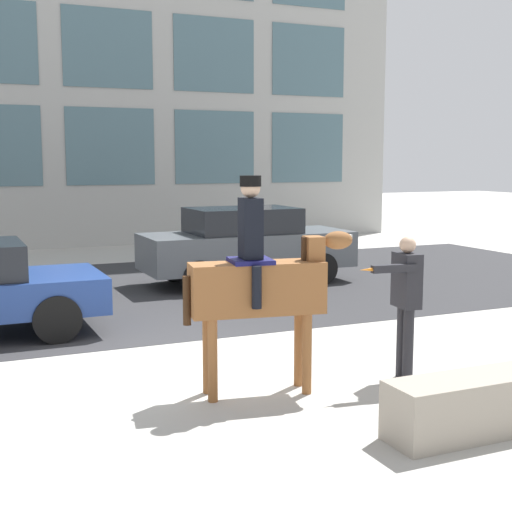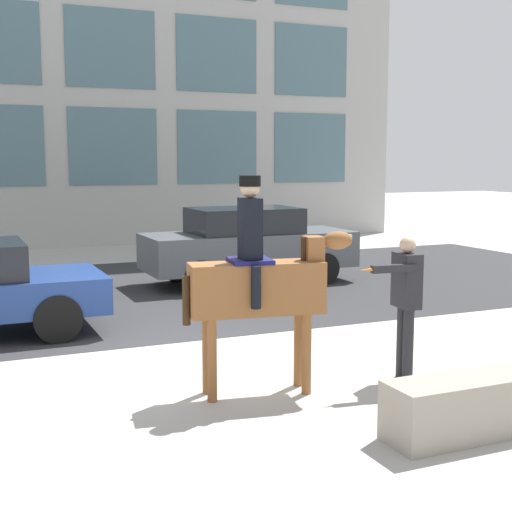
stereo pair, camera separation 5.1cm
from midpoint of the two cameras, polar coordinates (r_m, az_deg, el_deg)
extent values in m
plane|color=#B2AFA8|center=(10.18, -5.06, -7.55)|extent=(80.00, 80.00, 0.00)
cube|color=#2D2D30|center=(14.64, -11.08, -2.95)|extent=(23.44, 8.50, 0.01)
cube|color=slate|center=(22.66, -11.60, 8.58)|extent=(2.75, 0.02, 2.36)
cube|color=slate|center=(23.64, -3.34, 8.68)|extent=(2.75, 0.02, 2.36)
cube|color=slate|center=(25.06, 4.12, 8.61)|extent=(2.75, 0.02, 2.36)
cube|color=slate|center=(22.91, -11.81, 15.98)|extent=(2.75, 0.02, 2.36)
cube|color=slate|center=(23.88, -3.40, 15.78)|extent=(2.75, 0.02, 2.36)
cube|color=slate|center=(25.28, 4.19, 15.32)|extent=(2.75, 0.02, 2.36)
cube|color=brown|center=(8.06, -0.09, -2.58)|extent=(1.58, 0.68, 0.59)
cylinder|color=brown|center=(8.53, 3.26, -7.28)|extent=(0.11, 0.11, 0.94)
cylinder|color=brown|center=(8.24, 3.92, -7.81)|extent=(0.11, 0.11, 0.94)
cylinder|color=brown|center=(8.26, -4.09, -7.78)|extent=(0.11, 0.11, 0.94)
cylinder|color=brown|center=(7.97, -3.68, -8.35)|extent=(0.11, 0.11, 0.94)
cube|color=brown|center=(8.20, 4.46, -0.10)|extent=(0.24, 0.27, 0.48)
cube|color=#382314|center=(8.16, 3.66, 0.01)|extent=(0.05, 0.08, 0.43)
ellipsoid|color=brown|center=(8.28, 6.40, 1.26)|extent=(0.38, 0.25, 0.21)
cube|color=silver|center=(8.32, 7.08, 1.42)|extent=(0.13, 0.07, 0.08)
cylinder|color=#382314|center=(7.92, -5.74, -3.57)|extent=(0.09, 0.09, 0.55)
cube|color=#14144C|center=(7.99, -0.62, -0.39)|extent=(0.53, 0.55, 0.05)
cube|color=black|center=(7.95, -0.62, 2.24)|extent=(0.27, 0.35, 0.68)
sphere|color=#D1A889|center=(7.92, -0.63, 5.46)|extent=(0.22, 0.22, 0.22)
cylinder|color=black|center=(7.92, -0.63, 6.02)|extent=(0.24, 0.24, 0.12)
cylinder|color=black|center=(8.29, -1.07, -1.88)|extent=(0.11, 0.11, 0.47)
cylinder|color=black|center=(7.78, -0.13, -2.52)|extent=(0.11, 0.11, 0.47)
cylinder|color=#232328|center=(8.88, 11.91, -6.96)|extent=(0.13, 0.13, 0.90)
cylinder|color=#232328|center=(9.02, 11.42, -6.72)|extent=(0.13, 0.13, 0.90)
cube|color=#232328|center=(8.79, 11.80, -1.90)|extent=(0.27, 0.42, 0.66)
sphere|color=#D1A889|center=(8.73, 11.88, 0.89)|extent=(0.20, 0.20, 0.20)
cube|color=#232328|center=(8.48, 10.78, -0.98)|extent=(0.56, 0.16, 0.09)
cone|color=orange|center=(8.32, 8.67, -1.09)|extent=(0.18, 0.07, 0.04)
cylinder|color=black|center=(10.89, -15.78, -4.87)|extent=(0.71, 0.22, 0.71)
cylinder|color=black|center=(12.55, -16.89, -3.27)|extent=(0.71, 0.22, 0.71)
cube|color=#51565B|center=(15.52, -0.81, 0.49)|extent=(4.55, 1.75, 0.77)
cube|color=black|center=(15.40, -1.20, 2.88)|extent=(2.28, 1.54, 0.54)
cylinder|color=black|center=(15.47, 5.18, -1.00)|extent=(0.69, 0.21, 0.69)
cylinder|color=black|center=(16.88, 2.54, -0.25)|extent=(0.69, 0.21, 0.69)
cylinder|color=black|center=(14.33, -4.74, -1.69)|extent=(0.69, 0.21, 0.69)
cylinder|color=black|center=(15.84, -6.65, -0.82)|extent=(0.69, 0.21, 0.69)
cube|color=#9E9384|center=(7.73, 19.65, -10.69)|extent=(2.81, 0.56, 0.58)
camera|label=1|loc=(0.03, -90.16, -0.02)|focal=50.00mm
camera|label=2|loc=(0.03, 89.84, 0.02)|focal=50.00mm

